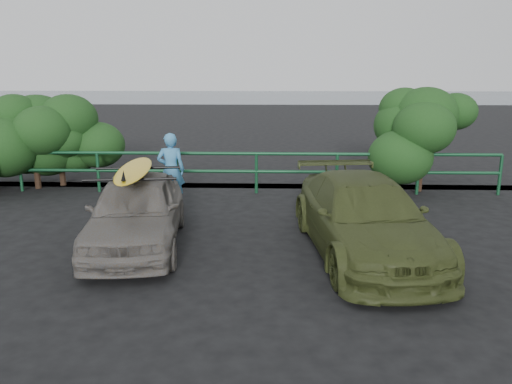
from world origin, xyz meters
TOP-DOWN VIEW (x-y plane):
  - ground at (0.00, 0.00)m, footprint 80.00×80.00m
  - ocean at (0.00, 60.00)m, footprint 200.00×200.00m
  - guardrail at (0.00, 5.00)m, footprint 14.00×0.08m
  - shrub_left at (-4.80, 5.40)m, footprint 3.20×2.40m
  - shrub_right at (5.00, 5.50)m, footprint 3.20×2.40m
  - sedan at (-0.94, 1.01)m, footprint 1.95×3.88m
  - olive_vehicle at (2.92, 0.75)m, footprint 2.30×4.55m
  - man at (-0.87, 3.67)m, footprint 0.65×0.46m
  - roof_rack at (-0.94, 1.01)m, footprint 1.60×1.21m
  - surfboard at (-0.94, 1.01)m, footprint 0.83×2.55m

SIDE VIEW (x-z plane):
  - ground at x=0.00m, z-range 0.00..0.00m
  - ocean at x=0.00m, z-range 0.00..0.00m
  - guardrail at x=0.00m, z-range 0.00..1.04m
  - olive_vehicle at x=2.92m, z-range 0.00..1.27m
  - sedan at x=-0.94m, z-range 0.00..1.27m
  - man at x=-0.87m, z-range 0.00..1.67m
  - shrub_left at x=-4.80m, z-range 0.00..2.28m
  - shrub_right at x=5.00m, z-range 0.00..2.54m
  - roof_rack at x=-0.94m, z-range 1.27..1.32m
  - surfboard at x=-0.94m, z-range 1.32..1.39m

